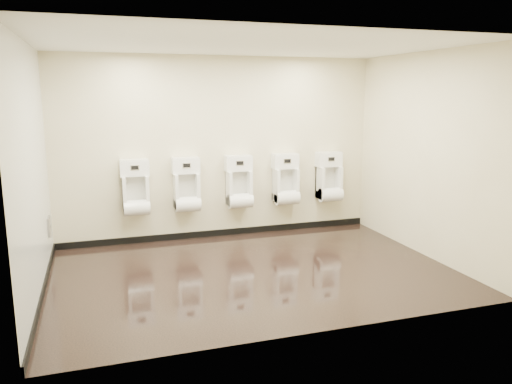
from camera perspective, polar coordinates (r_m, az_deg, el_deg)
ground at (r=6.44m, az=-0.26°, el=-9.11°), size 5.00×3.50×0.00m
ceiling at (r=6.07m, az=-0.28°, el=16.53°), size 5.00×3.50×0.00m
back_wall at (r=7.77m, az=-4.19°, el=5.00°), size 5.00×0.02×2.80m
front_wall at (r=4.48m, az=6.50°, el=0.38°), size 5.00×0.02×2.80m
left_wall at (r=5.86m, az=-24.29°, el=2.00°), size 0.02×3.50×2.80m
right_wall at (r=7.25m, az=18.97°, el=3.97°), size 0.02×3.50×2.80m
tile_overlay_left at (r=5.86m, az=-24.24°, el=2.00°), size 0.01×3.50×2.80m
skirting_back at (r=8.02m, az=-4.03°, el=-4.65°), size 5.00×0.02×0.10m
skirting_left at (r=6.20m, az=-23.16°, el=-10.40°), size 0.02×3.50×0.10m
access_panel at (r=7.20m, az=-22.57°, el=-3.62°), size 0.04×0.25×0.25m
urinal_0 at (r=7.52m, az=-13.59°, el=0.05°), size 0.43×0.32×0.80m
urinal_1 at (r=7.61m, az=-7.94°, el=0.38°), size 0.43×0.32×0.80m
urinal_2 at (r=7.79m, az=-1.95°, el=0.74°), size 0.43×0.32×0.80m
urinal_3 at (r=8.03m, az=3.42°, el=1.05°), size 0.43×0.32×0.80m
urinal_4 at (r=8.34m, az=8.36°, el=1.32°), size 0.43×0.32×0.80m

